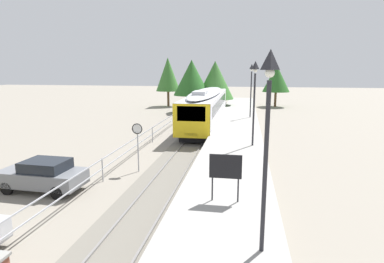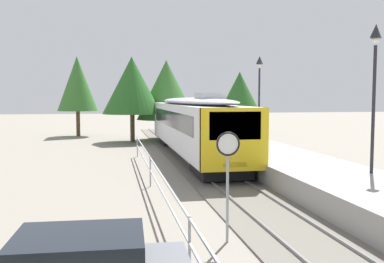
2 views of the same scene
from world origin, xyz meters
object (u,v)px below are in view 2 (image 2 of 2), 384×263
(platform_lamp_mid_platform, at_px, (375,70))
(commuter_train, at_px, (193,122))
(speed_limit_sign, at_px, (228,159))
(platform_lamp_far_end, at_px, (259,82))

(platform_lamp_mid_platform, bearing_deg, commuter_train, 111.12)
(speed_limit_sign, bearing_deg, platform_lamp_mid_platform, 30.33)
(platform_lamp_mid_platform, relative_size, speed_limit_sign, 1.91)
(commuter_train, xyz_separation_m, platform_lamp_far_end, (4.45, 0.71, 2.48))
(platform_lamp_far_end, bearing_deg, commuter_train, -170.94)
(platform_lamp_far_end, xyz_separation_m, speed_limit_sign, (-6.44, -16.00, -2.50))
(commuter_train, bearing_deg, platform_lamp_mid_platform, -68.88)
(platform_lamp_mid_platform, xyz_separation_m, speed_limit_sign, (-6.44, -3.77, -2.50))
(commuter_train, height_order, platform_lamp_mid_platform, platform_lamp_mid_platform)
(platform_lamp_far_end, relative_size, speed_limit_sign, 1.91)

